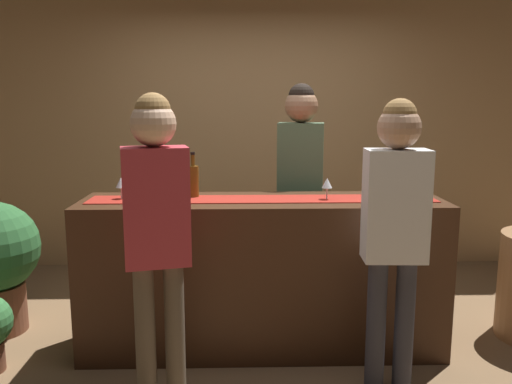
{
  "coord_description": "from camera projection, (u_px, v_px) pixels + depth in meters",
  "views": [
    {
      "loc": [
        -0.13,
        -3.37,
        1.65
      ],
      "look_at": [
        -0.04,
        0.0,
        1.07
      ],
      "focal_mm": 37.0,
      "sensor_mm": 36.0,
      "label": 1
    }
  ],
  "objects": [
    {
      "name": "wine_bottle_clear",
      "position": [
        165.0,
        182.0,
        3.43
      ],
      "size": [
        0.07,
        0.07,
        0.3
      ],
      "color": "#B2C6C1",
      "rests_on": "bar_counter"
    },
    {
      "name": "bartender",
      "position": [
        300.0,
        173.0,
        3.99
      ],
      "size": [
        0.37,
        0.25,
        1.78
      ],
      "rotation": [
        0.0,
        0.0,
        2.98
      ],
      "color": "#26262B",
      "rests_on": "ground"
    },
    {
      "name": "customer_browsing",
      "position": [
        156.0,
        217.0,
        2.77
      ],
      "size": [
        0.38,
        0.27,
        1.69
      ],
      "rotation": [
        0.0,
        0.0,
        0.23
      ],
      "color": "brown",
      "rests_on": "ground"
    },
    {
      "name": "wine_bottle_amber",
      "position": [
        193.0,
        181.0,
        3.49
      ],
      "size": [
        0.07,
        0.07,
        0.3
      ],
      "color": "brown",
      "rests_on": "bar_counter"
    },
    {
      "name": "counter_runner_cloth",
      "position": [
        263.0,
        199.0,
        3.43
      ],
      "size": [
        2.24,
        0.28,
        0.01
      ],
      "primitive_type": "cube",
      "color": "maroon",
      "rests_on": "bar_counter"
    },
    {
      "name": "bar_counter",
      "position": [
        262.0,
        274.0,
        3.52
      ],
      "size": [
        2.36,
        0.6,
        1.02
      ],
      "primitive_type": "cube",
      "color": "#3D2314",
      "rests_on": "ground"
    },
    {
      "name": "back_wall",
      "position": [
        255.0,
        121.0,
        5.23
      ],
      "size": [
        6.0,
        0.12,
        2.9
      ],
      "primitive_type": "cube",
      "color": "tan",
      "rests_on": "ground"
    },
    {
      "name": "customer_sipping",
      "position": [
        395.0,
        216.0,
        2.89
      ],
      "size": [
        0.35,
        0.23,
        1.67
      ],
      "rotation": [
        0.0,
        0.0,
        -0.05
      ],
      "color": "#33333D",
      "rests_on": "ground"
    },
    {
      "name": "wine_glass_mid_counter",
      "position": [
        121.0,
        183.0,
        3.41
      ],
      "size": [
        0.07,
        0.07,
        0.14
      ],
      "color": "silver",
      "rests_on": "bar_counter"
    },
    {
      "name": "ground_plane",
      "position": [
        262.0,
        345.0,
        3.6
      ],
      "size": [
        10.0,
        10.0,
        0.0
      ],
      "primitive_type": "plane",
      "color": "brown"
    },
    {
      "name": "wine_glass_near_customer",
      "position": [
        327.0,
        184.0,
        3.4
      ],
      "size": [
        0.07,
        0.07,
        0.14
      ],
      "color": "silver",
      "rests_on": "bar_counter"
    }
  ]
}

